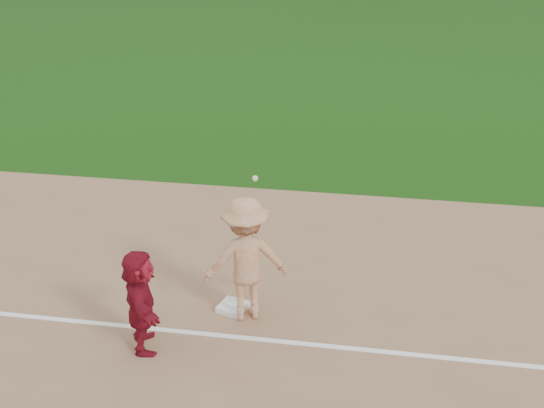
# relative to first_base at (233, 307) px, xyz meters

# --- Properties ---
(ground) EXTENTS (160.00, 160.00, 0.00)m
(ground) POSITION_rel_first_base_xyz_m (0.41, 0.05, -0.07)
(ground) COLOR #153F0C
(ground) RESTS_ON ground
(foul_line) EXTENTS (60.00, 0.10, 0.01)m
(foul_line) POSITION_rel_first_base_xyz_m (0.41, -0.75, -0.04)
(foul_line) COLOR white
(foul_line) RESTS_ON infield_dirt
(first_base) EXTENTS (0.54, 0.54, 0.10)m
(first_base) POSITION_rel_first_base_xyz_m (0.00, 0.00, 0.00)
(first_base) COLOR white
(first_base) RESTS_ON infield_dirt
(base_runner) EXTENTS (1.04, 1.62, 1.67)m
(base_runner) POSITION_rel_first_base_xyz_m (-1.13, -1.20, 0.78)
(base_runner) COLOR maroon
(base_runner) RESTS_ON infield_dirt
(first_base_play) EXTENTS (1.56, 1.22, 2.45)m
(first_base_play) POSITION_rel_first_base_xyz_m (0.26, -0.11, 1.01)
(first_base_play) COLOR #ACACAF
(first_base_play) RESTS_ON infield_dirt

